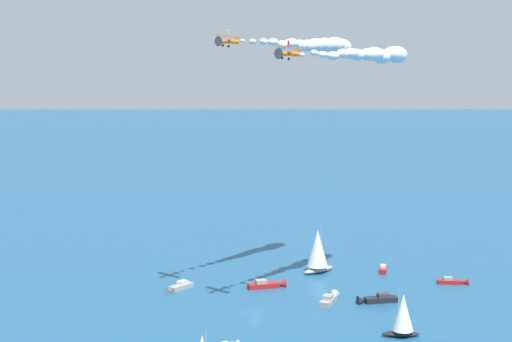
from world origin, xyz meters
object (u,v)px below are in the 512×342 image
(motorboat_mid_cluster, at_px, (454,282))
(wingwalker_lead, at_px, (288,43))
(motorboat_far_port, at_px, (375,299))
(motorboat_outer_ring_a, at_px, (268,285))
(motorboat_ahead, at_px, (383,270))
(motorboat_outer_ring_c, at_px, (178,287))
(sailboat_offshore, at_px, (318,251))
(biplane_lead, at_px, (287,53))
(sailboat_far_stbd, at_px, (403,315))
(wingwalker_wingman, at_px, (228,31))
(biplane_wingman, at_px, (228,41))
(motorboat_trailing, at_px, (330,299))

(motorboat_mid_cluster, height_order, wingwalker_lead, wingwalker_lead)
(motorboat_far_port, relative_size, motorboat_outer_ring_a, 1.02)
(motorboat_ahead, height_order, motorboat_outer_ring_c, motorboat_outer_ring_c)
(motorboat_far_port, distance_m, motorboat_outer_ring_a, 28.42)
(motorboat_far_port, height_order, motorboat_mid_cluster, motorboat_far_port)
(sailboat_offshore, relative_size, motorboat_mid_cluster, 1.65)
(motorboat_ahead, bearing_deg, biplane_lead, 79.24)
(sailboat_far_stbd, xyz_separation_m, wingwalker_wingman, (43.01, -7.09, 59.09))
(sailboat_far_stbd, height_order, biplane_wingman, biplane_wingman)
(motorboat_far_port, distance_m, motorboat_mid_cluster, 28.04)
(motorboat_ahead, bearing_deg, motorboat_trailing, 81.34)
(motorboat_far_port, height_order, biplane_wingman, biplane_wingman)
(motorboat_outer_ring_c, distance_m, biplane_wingman, 63.42)
(motorboat_far_port, relative_size, wingwalker_wingman, 6.12)
(motorboat_outer_ring_a, distance_m, biplane_lead, 63.89)
(motorboat_ahead, xyz_separation_m, wingwalker_lead, (9.22, 49.86, 60.35))
(motorboat_ahead, height_order, wingwalker_wingman, wingwalker_wingman)
(sailboat_offshore, relative_size, motorboat_outer_ring_a, 1.46)
(biplane_wingman, bearing_deg, motorboat_ahead, -121.96)
(sailboat_far_stbd, bearing_deg, biplane_lead, -0.41)
(sailboat_offshore, relative_size, motorboat_outer_ring_c, 1.49)
(motorboat_trailing, bearing_deg, motorboat_ahead, -98.66)
(motorboat_trailing, xyz_separation_m, biplane_wingman, (21.77, 10.49, 60.90))
(motorboat_trailing, xyz_separation_m, motorboat_ahead, (-4.92, -32.29, -0.20))
(wingwalker_lead, xyz_separation_m, wingwalker_wingman, (17.24, -6.99, 2.88))
(motorboat_far_port, height_order, motorboat_trailing, motorboat_far_port)
(motorboat_outer_ring_a, xyz_separation_m, biplane_lead, (-13.60, 23.14, 57.97))
(motorboat_ahead, distance_m, biplane_lead, 77.14)
(wingwalker_wingman, bearing_deg, sailboat_offshore, -106.16)
(wingwalker_wingman, bearing_deg, sailboat_far_stbd, 170.64)
(sailboat_far_stbd, xyz_separation_m, motorboat_outer_ring_a, (39.61, -23.33, -3.94))
(sailboat_far_stbd, distance_m, wingwalker_lead, 61.84)
(sailboat_offshore, distance_m, motorboat_outer_ring_c, 40.52)
(motorboat_trailing, distance_m, wingwalker_wingman, 67.45)
(motorboat_trailing, distance_m, motorboat_outer_ring_a, 19.00)
(motorboat_ahead, xyz_separation_m, biplane_lead, (9.46, 49.77, 58.18))
(motorboat_outer_ring_a, bearing_deg, motorboat_mid_cluster, -152.96)
(motorboat_outer_ring_a, bearing_deg, biplane_lead, 120.43)
(sailboat_far_stbd, xyz_separation_m, biplane_lead, (26.01, -0.19, 54.04))
(motorboat_far_port, distance_m, motorboat_outer_ring_c, 49.41)
(motorboat_trailing, bearing_deg, motorboat_outer_ring_a, -17.34)
(motorboat_outer_ring_a, distance_m, biplane_wingman, 63.10)
(motorboat_far_port, distance_m, wingwalker_lead, 65.43)
(motorboat_outer_ring_a, bearing_deg, motorboat_far_port, 176.02)
(motorboat_mid_cluster, relative_size, motorboat_outer_ring_c, 0.90)
(motorboat_trailing, height_order, wingwalker_lead, wingwalker_lead)
(sailboat_far_stbd, bearing_deg, biplane_wingman, -9.42)
(motorboat_far_port, height_order, wingwalker_lead, wingwalker_lead)
(sailboat_far_stbd, bearing_deg, wingwalker_wingman, -9.36)
(motorboat_trailing, xyz_separation_m, wingwalker_lead, (4.30, 17.57, 60.15))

